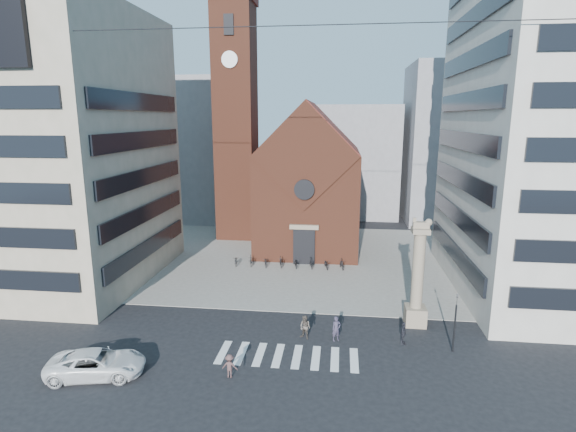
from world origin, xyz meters
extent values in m
plane|color=black|center=(0.00, 0.00, 0.00)|extent=(120.00, 120.00, 0.00)
cube|color=gray|center=(0.00, 19.00, 0.03)|extent=(46.00, 30.00, 0.05)
cube|color=brown|center=(0.00, 25.00, 6.00)|extent=(12.00, 16.00, 12.00)
cube|color=maroon|center=(0.00, 25.40, 12.00)|extent=(12.00, 15.40, 12.00)
cube|color=brown|center=(0.00, 17.05, 12.00)|extent=(11.76, 0.50, 11.76)
cylinder|color=black|center=(0.00, 16.60, 8.50)|extent=(2.20, 0.30, 2.20)
cube|color=black|center=(0.00, 16.85, 2.00)|extent=(2.40, 0.30, 4.00)
cube|color=gray|center=(0.00, 16.80, 4.30)|extent=(3.20, 0.40, 0.50)
cube|color=brown|center=(-10.00, 28.00, 15.00)|extent=(5.00, 5.00, 30.00)
cylinder|color=white|center=(-10.00, 25.40, 23.00)|extent=(2.00, 0.20, 2.00)
cube|color=black|center=(-10.00, 25.40, 27.00)|extent=(1.20, 0.20, 2.40)
cube|color=tan|center=(-24.00, 10.00, 13.00)|extent=(18.00, 20.00, 26.00)
cube|color=beige|center=(24.00, 12.00, 16.00)|extent=(18.00, 22.00, 32.00)
cube|color=gray|center=(-20.00, 40.00, 11.00)|extent=(16.00, 14.00, 22.00)
cube|color=gray|center=(6.00, 45.00, 9.00)|extent=(14.00, 12.00, 18.00)
cube|color=gray|center=(22.00, 42.00, 12.00)|extent=(16.00, 14.00, 24.00)
cube|color=gray|center=(10.00, 3.00, 0.75)|extent=(1.60, 1.60, 1.50)
cylinder|color=gray|center=(10.00, 3.00, 4.50)|extent=(0.90, 0.90, 6.00)
cube|color=gray|center=(10.00, 3.00, 7.70)|extent=(1.30, 1.30, 0.40)
cube|color=gray|center=(10.00, 3.00, 8.10)|extent=(1.20, 0.50, 0.55)
sphere|color=gray|center=(10.55, 3.00, 8.35)|extent=(0.56, 0.56, 0.56)
cube|color=gray|center=(9.50, 3.00, 8.50)|extent=(0.25, 0.15, 0.35)
cylinder|color=black|center=(12.00, -1.00, 1.75)|extent=(0.12, 0.12, 3.50)
imported|color=black|center=(12.00, -1.00, 3.90)|extent=(0.13, 0.16, 0.80)
imported|color=white|center=(-11.19, -6.80, 0.83)|extent=(6.39, 3.93, 1.65)
imported|color=#342E40|center=(3.84, -0.39, 0.94)|extent=(0.82, 0.72, 1.88)
imported|color=#4E453E|center=(1.54, -0.33, 0.90)|extent=(1.10, 1.02, 1.81)
imported|color=#24252C|center=(8.64, -0.35, 0.85)|extent=(0.70, 1.08, 1.70)
imported|color=#4E3534|center=(-2.77, -5.96, 0.77)|extent=(1.01, 0.60, 1.54)
imported|color=black|center=(-7.46, 15.63, 0.54)|extent=(1.03, 1.96, 0.98)
imported|color=black|center=(-5.79, 15.63, 0.59)|extent=(0.88, 1.88, 1.09)
imported|color=black|center=(-4.12, 15.63, 0.54)|extent=(1.03, 1.96, 0.98)
imported|color=black|center=(-2.46, 15.63, 0.59)|extent=(0.88, 1.88, 1.09)
imported|color=black|center=(-0.79, 15.63, 0.54)|extent=(1.03, 1.96, 0.98)
imported|color=black|center=(0.88, 15.63, 0.59)|extent=(0.88, 1.88, 1.09)
imported|color=black|center=(2.55, 15.63, 0.54)|extent=(1.03, 1.96, 0.98)
imported|color=black|center=(4.21, 15.63, 0.59)|extent=(0.88, 1.88, 1.09)
camera|label=1|loc=(3.92, -30.91, 16.08)|focal=28.00mm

